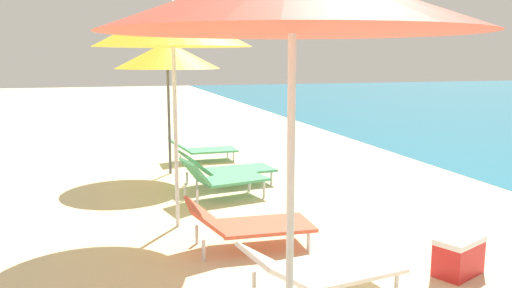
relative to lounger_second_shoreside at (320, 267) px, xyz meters
name	(u,v)px	position (x,y,z in m)	size (l,w,h in m)	color
lounger_second_shoreside	(320,267)	(0.00, 0.00, 0.00)	(1.53, 0.90, 0.52)	white
umbrella_third	(173,26)	(-0.97, 2.35, 2.25)	(1.93, 1.93, 2.83)	silver
lounger_third_shoreside	(222,178)	(-0.13, 3.45, 0.06)	(1.38, 0.84, 0.66)	#4CA572
lounger_third_inland	(247,223)	(-0.32, 1.35, 0.02)	(1.44, 0.71, 0.58)	#D8593F
umbrella_farthest	(167,55)	(-0.67, 5.47, 1.91)	(1.89, 1.89, 2.49)	#4C4C51
lounger_farthest_shoreside	(202,149)	(0.12, 6.44, -0.01)	(1.39, 0.63, 0.49)	#4CA572
lounger_farthest_inland	(226,168)	(0.13, 4.30, 0.02)	(1.64, 0.86, 0.60)	#4CA572
cooler_box	(459,256)	(1.51, 0.05, -0.08)	(0.59, 0.49, 0.39)	red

